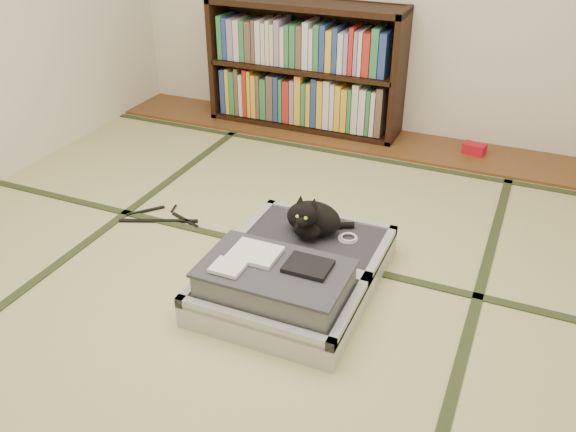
% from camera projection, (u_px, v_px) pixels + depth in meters
% --- Properties ---
extents(floor, '(4.50, 4.50, 0.00)m').
position_uv_depth(floor, '(249.00, 293.00, 2.88)').
color(floor, '#C0BF80').
rests_on(floor, ground).
extents(wood_strip, '(4.00, 0.50, 0.02)m').
position_uv_depth(wood_strip, '(371.00, 140.00, 4.47)').
color(wood_strip, brown).
rests_on(wood_strip, ground).
extents(red_item, '(0.17, 0.12, 0.07)m').
position_uv_depth(red_item, '(474.00, 149.00, 4.22)').
color(red_item, red).
rests_on(red_item, wood_strip).
extents(tatami_borders, '(4.00, 4.50, 0.01)m').
position_uv_depth(tatami_borders, '(290.00, 241.00, 3.27)').
color(tatami_borders, '#2D381E').
rests_on(tatami_borders, ground).
extents(bookcase, '(1.45, 0.33, 0.93)m').
position_uv_depth(bookcase, '(305.00, 69.00, 4.49)').
color(bookcase, black).
rests_on(bookcase, wood_strip).
extents(suitcase, '(0.73, 0.97, 0.29)m').
position_uv_depth(suitcase, '(292.00, 274.00, 2.85)').
color(suitcase, '#B7B8BC').
rests_on(suitcase, floor).
extents(cat, '(0.32, 0.33, 0.26)m').
position_uv_depth(cat, '(312.00, 219.00, 3.02)').
color(cat, black).
rests_on(cat, suitcase).
extents(cable_coil, '(0.10, 0.10, 0.02)m').
position_uv_depth(cable_coil, '(348.00, 238.00, 3.03)').
color(cable_coil, white).
rests_on(cable_coil, suitcase).
extents(hanger, '(0.46, 0.29, 0.01)m').
position_uv_depth(hanger, '(162.00, 218.00, 3.48)').
color(hanger, black).
rests_on(hanger, floor).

